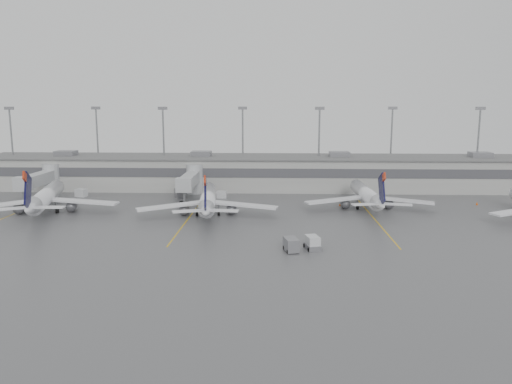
{
  "coord_description": "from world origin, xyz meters",
  "views": [
    {
      "loc": [
        -1.33,
        -67.99,
        21.29
      ],
      "look_at": [
        -4.77,
        24.0,
        5.0
      ],
      "focal_mm": 35.0,
      "sensor_mm": 36.0,
      "label": 1
    }
  ],
  "objects_px": {
    "jet_mid_right": "(367,195)",
    "baggage_tug": "(312,244)",
    "jet_mid_left": "(208,200)",
    "jet_far_left": "(45,197)"
  },
  "relations": [
    {
      "from": "jet_far_left",
      "to": "jet_mid_left",
      "type": "xyz_separation_m",
      "value": [
        32.28,
        -0.57,
        -0.18
      ]
    },
    {
      "from": "baggage_tug",
      "to": "jet_mid_left",
      "type": "bearing_deg",
      "value": 115.96
    },
    {
      "from": "jet_far_left",
      "to": "jet_mid_left",
      "type": "relative_size",
      "value": 1.04
    },
    {
      "from": "jet_mid_left",
      "to": "baggage_tug",
      "type": "height_order",
      "value": "jet_mid_left"
    },
    {
      "from": "jet_far_left",
      "to": "jet_mid_right",
      "type": "height_order",
      "value": "jet_far_left"
    },
    {
      "from": "jet_mid_left",
      "to": "jet_far_left",
      "type": "bearing_deg",
      "value": 172.91
    },
    {
      "from": "jet_mid_right",
      "to": "baggage_tug",
      "type": "relative_size",
      "value": 8.39
    },
    {
      "from": "jet_mid_left",
      "to": "jet_mid_right",
      "type": "distance_m",
      "value": 32.64
    },
    {
      "from": "jet_mid_left",
      "to": "baggage_tug",
      "type": "bearing_deg",
      "value": -56.43
    },
    {
      "from": "jet_mid_right",
      "to": "baggage_tug",
      "type": "xyz_separation_m",
      "value": [
        -13.32,
        -29.35,
        -2.16
      ]
    }
  ]
}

